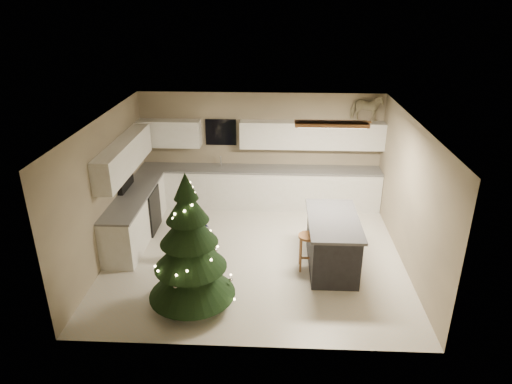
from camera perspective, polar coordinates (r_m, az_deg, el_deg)
ground_plane at (r=8.82m, az=-0.11°, el=-7.79°), size 5.50×5.50×0.00m
room_shell at (r=8.05m, az=0.05°, el=2.93°), size 5.52×5.02×2.61m
cabinetry at (r=10.02m, az=-4.86°, el=0.99°), size 5.50×3.20×2.00m
island at (r=8.36m, az=9.48°, el=-6.22°), size 0.90×1.70×0.95m
bar_stool at (r=8.20m, az=6.51°, el=-6.41°), size 0.35×0.35×0.68m
christmas_tree at (r=7.10m, az=-8.25°, el=-7.67°), size 1.41×1.36×2.26m
toddler at (r=8.51m, az=-6.79°, el=-5.62°), size 0.39×0.40×0.92m
rocking_horse at (r=10.29m, az=13.65°, el=10.13°), size 0.73×0.43×0.61m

